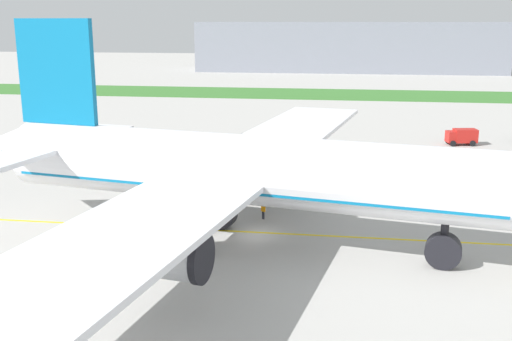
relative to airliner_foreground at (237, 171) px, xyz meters
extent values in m
plane|color=#ADAAA5|center=(1.11, 2.12, -6.39)|extent=(600.00, 600.00, 0.00)
cube|color=yellow|center=(1.11, 2.85, -6.39)|extent=(280.00, 0.36, 0.01)
cube|color=#38722D|center=(1.11, 110.03, -6.34)|extent=(320.00, 24.00, 0.10)
cylinder|color=white|center=(0.70, -0.13, 0.18)|extent=(43.06, 13.46, 5.84)
cube|color=#0C6B9E|center=(0.70, -0.13, -0.84)|extent=(41.30, 12.69, 0.70)
cone|color=white|center=(-22.89, 4.20, 0.62)|extent=(7.21, 6.04, 4.96)
cube|color=#0C6B9E|center=(-16.94, 3.11, 7.77)|extent=(7.67, 1.96, 9.34)
cube|color=white|center=(-16.73, 9.01, 1.05)|extent=(6.31, 10.04, 0.41)
cube|color=white|center=(-18.84, -2.48, 1.05)|extent=(6.31, 10.04, 0.41)
cube|color=white|center=(2.60, 22.03, -0.55)|extent=(16.19, 39.51, 0.47)
cube|color=white|center=(-5.40, -21.52, -0.55)|extent=(16.19, 39.51, 0.47)
cylinder|color=#B7BABF|center=(2.30, 13.29, -2.32)|extent=(6.04, 4.16, 3.21)
cylinder|color=black|center=(5.02, 12.79, -2.32)|extent=(1.08, 3.40, 3.37)
cylinder|color=#B7BABF|center=(-2.58, -13.24, -2.32)|extent=(6.04, 4.16, 3.21)
cylinder|color=black|center=(0.15, -13.74, -2.32)|extent=(1.08, 3.40, 3.37)
cylinder|color=black|center=(16.66, -3.06, -3.87)|extent=(0.61, 0.61, 2.26)
cylinder|color=black|center=(16.66, -3.06, -5.00)|extent=(2.95, 1.73, 2.77)
cylinder|color=black|center=(-2.11, 3.50, -3.87)|extent=(0.61, 0.61, 2.26)
cylinder|color=black|center=(-2.11, 3.50, -5.00)|extent=(2.95, 1.73, 2.77)
cylinder|color=black|center=(-3.22, -2.53, -3.87)|extent=(0.61, 0.61, 2.26)
cylinder|color=black|center=(-3.22, -2.53, -5.00)|extent=(2.95, 1.73, 2.77)
sphere|color=black|center=(-14.75, 5.62, 0.70)|extent=(0.41, 0.41, 0.41)
sphere|color=black|center=(-10.76, 4.88, 0.70)|extent=(0.41, 0.41, 0.41)
sphere|color=black|center=(-6.77, 4.15, 0.70)|extent=(0.41, 0.41, 0.41)
sphere|color=black|center=(-2.77, 3.42, 0.70)|extent=(0.41, 0.41, 0.41)
sphere|color=black|center=(1.22, 2.68, 0.70)|extent=(0.41, 0.41, 0.41)
sphere|color=black|center=(5.21, 1.95, 0.70)|extent=(0.41, 0.41, 0.41)
sphere|color=black|center=(9.20, 1.22, 0.70)|extent=(0.41, 0.41, 0.41)
sphere|color=black|center=(13.19, 0.48, 0.70)|extent=(0.41, 0.41, 0.41)
sphere|color=black|center=(17.18, -0.25, 0.70)|extent=(0.41, 0.41, 0.41)
cylinder|color=black|center=(1.27, 6.73, -6.00)|extent=(0.11, 0.11, 0.78)
cylinder|color=orange|center=(1.16, 6.82, -5.36)|extent=(0.09, 0.09, 0.50)
cylinder|color=black|center=(1.42, 6.62, -6.00)|extent=(0.11, 0.11, 0.78)
cylinder|color=orange|center=(1.52, 6.54, -5.36)|extent=(0.09, 0.09, 0.50)
cube|color=orange|center=(1.34, 6.68, -5.33)|extent=(0.46, 0.43, 0.55)
sphere|color=#8C6647|center=(1.34, 6.68, -4.94)|extent=(0.21, 0.21, 0.21)
cube|color=#B21E19|center=(27.22, 46.77, -4.92)|extent=(3.68, 2.62, 2.03)
cube|color=#B21E19|center=(25.09, 46.41, -5.09)|extent=(1.63, 2.19, 1.70)
cube|color=#263347|center=(24.49, 46.30, -4.75)|extent=(0.37, 1.74, 0.75)
cylinder|color=black|center=(25.27, 45.38, -5.94)|extent=(0.94, 0.45, 0.90)
cylinder|color=black|center=(24.92, 47.43, -5.94)|extent=(0.94, 0.45, 0.90)
cylinder|color=black|center=(28.23, 45.89, -5.94)|extent=(0.94, 0.45, 0.90)
cylinder|color=black|center=(27.88, 47.94, -5.94)|extent=(0.94, 0.45, 0.90)
cube|color=black|center=(-3.52, 38.99, -4.81)|extent=(3.46, 2.39, 2.26)
cube|color=black|center=(-5.65, 38.88, -5.05)|extent=(1.41, 2.20, 1.78)
cube|color=#263347|center=(-6.26, 38.85, -4.70)|extent=(0.18, 1.87, 0.78)
cylinder|color=black|center=(-5.59, 37.77, -5.94)|extent=(0.91, 0.35, 0.90)
cylinder|color=black|center=(-5.71, 39.99, -5.94)|extent=(0.91, 0.35, 0.90)
cylinder|color=black|center=(-2.62, 37.92, -5.94)|extent=(0.91, 0.35, 0.90)
cylinder|color=black|center=(-2.74, 40.14, -5.94)|extent=(0.91, 0.35, 0.90)
cube|color=gray|center=(9.41, 182.81, 2.61)|extent=(111.55, 20.00, 18.00)
camera|label=1|loc=(8.73, -48.76, 12.27)|focal=42.75mm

